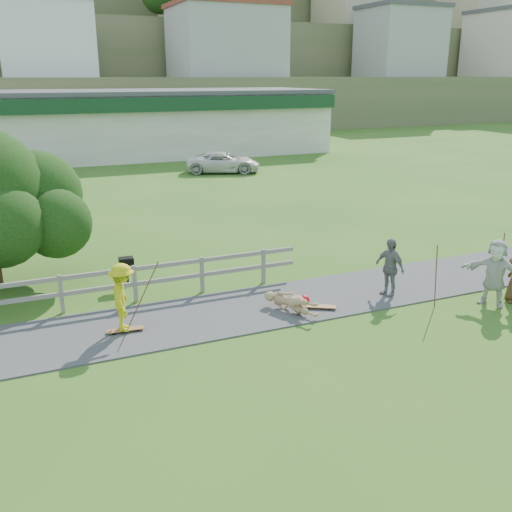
% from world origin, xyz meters
% --- Properties ---
extents(ground, '(260.00, 260.00, 0.00)m').
position_xyz_m(ground, '(0.00, 0.00, 0.00)').
color(ground, '#31611B').
rests_on(ground, ground).
extents(path, '(34.00, 3.00, 0.04)m').
position_xyz_m(path, '(0.00, 1.50, 0.02)').
color(path, '#3B3B3E').
rests_on(path, ground).
extents(fence, '(15.05, 0.10, 1.10)m').
position_xyz_m(fence, '(-4.62, 3.30, 0.72)').
color(fence, '#615E56').
rests_on(fence, ground).
extents(strip_mall, '(32.50, 10.75, 5.10)m').
position_xyz_m(strip_mall, '(4.00, 34.94, 2.58)').
color(strip_mall, beige).
rests_on(strip_mall, ground).
extents(hillside, '(220.00, 67.00, 47.50)m').
position_xyz_m(hillside, '(0.00, 91.31, 14.41)').
color(hillside, '#525E37').
rests_on(hillside, ground).
extents(skater_rider, '(0.84, 1.22, 1.74)m').
position_xyz_m(skater_rider, '(-2.69, 1.34, 0.87)').
color(skater_rider, '#B8B311').
rests_on(skater_rider, ground).
extents(skater_fallen, '(1.69, 1.09, 0.61)m').
position_xyz_m(skater_fallen, '(1.72, 0.83, 0.31)').
color(skater_fallen, tan).
rests_on(skater_fallen, ground).
extents(spectator_b, '(0.63, 1.09, 1.75)m').
position_xyz_m(spectator_b, '(4.94, 0.87, 0.87)').
color(spectator_b, slate).
rests_on(spectator_b, ground).
extents(spectator_d, '(1.40, 1.81, 1.91)m').
position_xyz_m(spectator_d, '(7.22, -0.85, 0.95)').
color(spectator_d, beige).
rests_on(spectator_d, ground).
extents(car_silver, '(4.37, 2.55, 1.36)m').
position_xyz_m(car_silver, '(-3.41, 26.80, 0.68)').
color(car_silver, '#A1A3A9').
rests_on(car_silver, ground).
extents(car_white, '(5.38, 3.82, 1.36)m').
position_xyz_m(car_white, '(8.16, 23.76, 0.68)').
color(car_white, silver).
rests_on(car_white, ground).
extents(bbq, '(0.44, 0.35, 0.93)m').
position_xyz_m(bbq, '(-1.97, 4.67, 0.46)').
color(bbq, black).
rests_on(bbq, ground).
extents(longboard_rider, '(0.93, 0.29, 0.10)m').
position_xyz_m(longboard_rider, '(-2.69, 1.34, 0.05)').
color(longboard_rider, brown).
rests_on(longboard_rider, ground).
extents(longboard_fallen, '(0.97, 0.71, 0.11)m').
position_xyz_m(longboard_fallen, '(2.52, 0.73, 0.05)').
color(longboard_fallen, brown).
rests_on(longboard_fallen, ground).
extents(helmet, '(0.30, 0.30, 0.30)m').
position_xyz_m(helmet, '(2.32, 1.18, 0.15)').
color(helmet, '#B30911').
rests_on(helmet, ground).
extents(pole_rider, '(0.03, 0.03, 1.86)m').
position_xyz_m(pole_rider, '(-2.09, 1.74, 0.93)').
color(pole_rider, '#522E20').
rests_on(pole_rider, ground).
extents(pole_spec_left, '(0.03, 0.03, 1.84)m').
position_xyz_m(pole_spec_left, '(5.54, -0.41, 0.92)').
color(pole_spec_left, '#522E20').
rests_on(pole_spec_left, ground).
extents(pole_spec_right, '(0.03, 0.03, 1.92)m').
position_xyz_m(pole_spec_right, '(7.90, -0.41, 0.96)').
color(pole_spec_right, '#522E20').
rests_on(pole_spec_right, ground).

